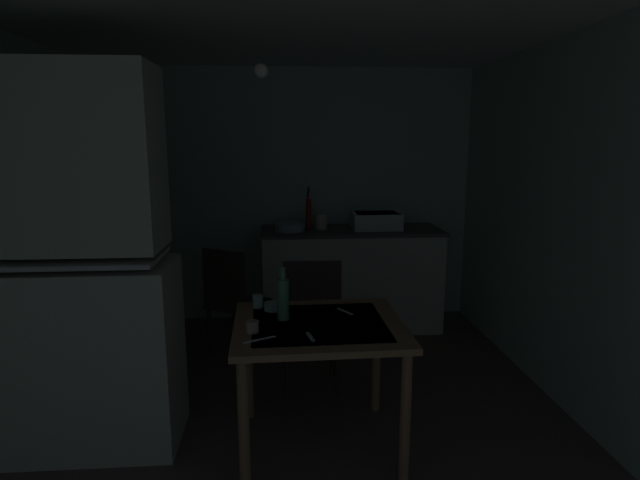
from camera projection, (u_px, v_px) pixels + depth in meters
ground_plane at (296, 431)px, 3.14m from camera, size 5.21×5.21×0.00m
wall_back at (288, 196)px, 5.02m from camera, size 3.61×0.10×2.40m
wall_right at (600, 232)px, 3.05m from camera, size 0.10×4.31×2.40m
hutch_cabinet at (75, 277)px, 2.85m from camera, size 1.05×0.54×2.13m
counter_cabinet at (351, 278)px, 4.85m from camera, size 1.65×0.64×0.93m
sink_basin at (376, 220)px, 4.76m from camera, size 0.44×0.34×0.15m
hand_pump at (309, 211)px, 4.74m from camera, size 0.05×0.27×0.39m
mixing_bowl_counter at (290, 227)px, 4.66m from camera, size 0.27×0.27×0.07m
stoneware_crock at (321, 222)px, 4.75m from camera, size 0.11×0.11×0.14m
dining_table at (319, 341)px, 2.89m from camera, size 0.96×0.85×0.74m
chair_far_side at (311, 324)px, 3.54m from camera, size 0.40×0.40×0.97m
chair_by_counter at (233, 299)px, 4.17m from camera, size 0.55×0.55×0.90m
serving_bowl_wide at (274, 306)px, 3.08m from camera, size 0.11×0.11×0.04m
teacup_mint at (258, 301)px, 3.12m from camera, size 0.06×0.06×0.08m
teacup_cream at (252, 326)px, 2.73m from camera, size 0.07×0.07×0.06m
glass_bottle at (283, 298)px, 2.90m from camera, size 0.07×0.07×0.30m
table_knife at (259, 340)px, 2.62m from camera, size 0.17×0.09×0.00m
teaspoon_near_bowl at (345, 311)px, 3.05m from camera, size 0.08×0.13×0.00m
teaspoon_by_cup at (310, 337)px, 2.66m from camera, size 0.04×0.12×0.00m
pendant_bulb at (261, 71)px, 2.86m from camera, size 0.08×0.08×0.08m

